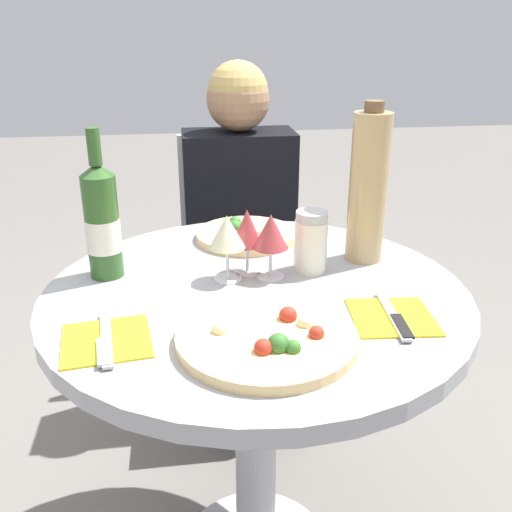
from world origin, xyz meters
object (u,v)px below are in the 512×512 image
Objects in this scene: dining_table at (256,351)px; seated_diner at (242,261)px; tall_carafe at (368,188)px; wine_bottle at (102,222)px; chair_behind_diner at (238,271)px; pizza_large at (268,337)px.

seated_diner is at bearing 85.82° from dining_table.
dining_table is at bearing 85.82° from seated_diner.
wine_bottle is at bearing -178.65° from tall_carafe.
pizza_large is at bearing 86.76° from chair_behind_diner.
pizza_large is at bearing -47.34° from wine_bottle.
chair_behind_diner is at bearing -90.00° from seated_diner.
tall_carafe is at bearing 1.35° from wine_bottle.
dining_table is 2.45× the size of tall_carafe.
chair_behind_diner is 2.86× the size of wine_bottle.
dining_table is at bearing 87.69° from pizza_large.
seated_diner reaches higher than pizza_large.
wine_bottle reaches higher than pizza_large.
tall_carafe is at bearing 50.74° from pizza_large.
seated_diner reaches higher than dining_table.
dining_table is 0.84m from chair_behind_diner.
wine_bottle reaches higher than chair_behind_diner.
pizza_large reaches higher than dining_table.
wine_bottle is at bearing 159.87° from dining_table.
seated_diner is at bearing 86.26° from pizza_large.
wine_bottle is (-0.36, -0.57, 0.35)m from seated_diner.
pizza_large is 0.88× the size of tall_carafe.
seated_diner is (0.05, 0.68, -0.08)m from dining_table.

